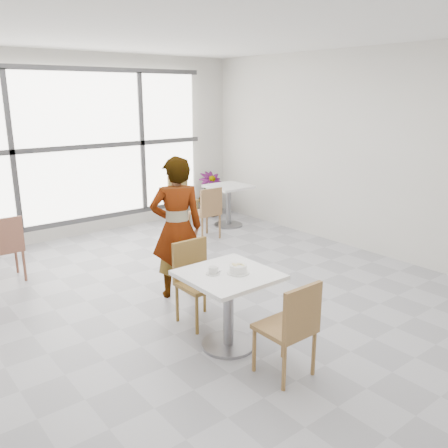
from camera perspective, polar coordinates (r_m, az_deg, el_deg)
floor at (r=5.60m, az=-1.94°, el=-9.25°), size 7.00×7.00×0.00m
ceiling at (r=5.12m, az=-2.27°, el=22.86°), size 7.00×7.00×0.00m
wall_back at (r=8.21m, az=-17.02°, el=8.97°), size 6.00×0.00×6.00m
wall_right at (r=7.33m, az=17.30°, el=8.23°), size 0.00×7.00×7.00m
window at (r=8.15m, az=-16.84°, el=8.94°), size 4.60×0.07×2.52m
main_table at (r=4.45m, az=0.54°, el=-8.69°), size 0.80×0.80×0.75m
chair_near at (r=4.03m, az=8.25°, el=-11.92°), size 0.42×0.42×0.87m
chair_far at (r=4.97m, az=-3.43°, el=-6.31°), size 0.42×0.42×0.87m
oatmeal_bowl at (r=4.34m, az=1.72°, el=-5.43°), size 0.21×0.21×0.09m
coffee_cup at (r=4.33m, az=-1.34°, el=-5.69°), size 0.16×0.13×0.07m
person at (r=5.49m, az=-5.75°, el=-0.48°), size 0.72×0.62×1.68m
bg_table_right at (r=8.53m, az=0.53°, el=2.97°), size 0.70×0.70×0.75m
bg_chair_left_near at (r=6.56m, az=-25.05°, el=-2.30°), size 0.42×0.42×0.87m
bg_chair_right_near at (r=7.74m, az=-2.02°, el=1.74°), size 0.42×0.42×0.87m
bg_chair_right_far at (r=8.83m, az=-5.22°, el=3.43°), size 0.42×0.42×0.87m
plant_right at (r=9.31m, az=-1.70°, el=3.66°), size 0.55×0.55×0.86m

